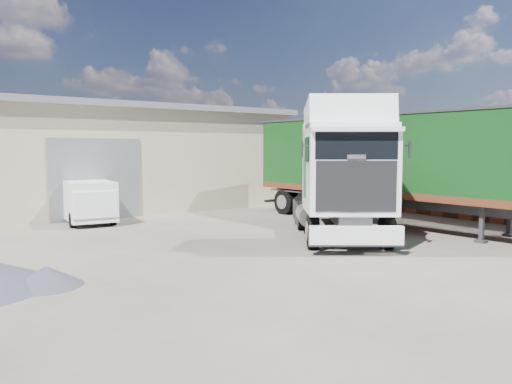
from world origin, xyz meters
TOP-DOWN VIEW (x-y plane):
  - ground at (0.00, 0.00)m, footprint 120.00×120.00m
  - brick_boundary_wall at (11.50, 6.00)m, footprint 0.35×26.00m
  - tractor_unit at (3.22, 0.05)m, footprint 6.31×7.28m
  - box_trailer at (7.58, 1.65)m, footprint 3.70×13.71m
  - panel_van at (-2.55, 9.62)m, footprint 2.24×4.55m

SIDE VIEW (x-z plane):
  - ground at x=0.00m, z-range 0.00..0.00m
  - panel_van at x=-2.55m, z-range 0.03..1.82m
  - brick_boundary_wall at x=11.50m, z-range 0.00..2.50m
  - tractor_unit at x=3.22m, z-range -0.38..4.43m
  - box_trailer at x=7.58m, z-range 0.49..5.00m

